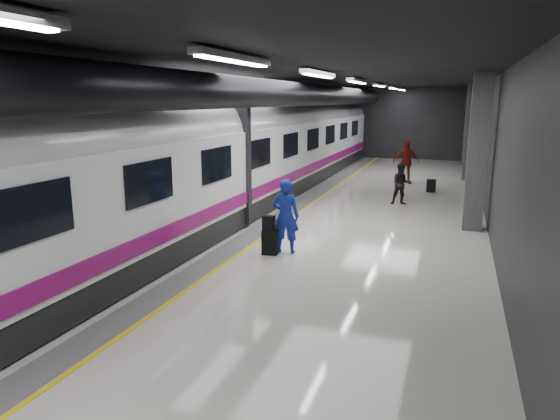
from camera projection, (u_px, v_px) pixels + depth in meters
The scene contains 9 objects.
ground at pixel (305, 232), 14.48m from camera, with size 40.00×40.00×0.00m, color beige.
platform_hall at pixel (307, 108), 14.69m from camera, with size 10.02×40.02×4.51m.
train at pixel (203, 157), 15.09m from camera, with size 3.05×38.00×4.05m.
traveler_main at pixel (285, 216), 12.36m from camera, with size 0.68×0.45×1.88m, color #1A26C3.
suitcase_main at pixel (270, 242), 12.34m from camera, with size 0.38×0.24×0.62m, color black.
shoulder_bag at pixel (268, 223), 12.22m from camera, with size 0.28×0.15×0.37m, color black.
traveler_far_a at pixel (402, 184), 18.17m from camera, with size 0.73×0.57×1.51m, color black.
traveler_far_b at pixel (406, 161), 23.04m from camera, with size 1.15×0.48×1.95m, color maroon.
suitcase_far at pixel (431, 186), 20.74m from camera, with size 0.37×0.24×0.54m, color black.
Camera 1 is at (3.98, -13.44, 3.75)m, focal length 32.00 mm.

